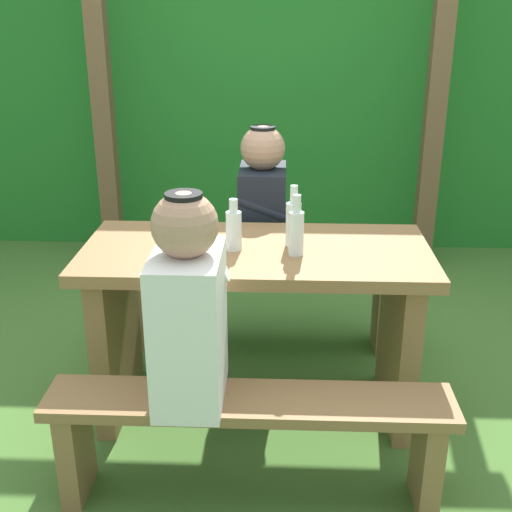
% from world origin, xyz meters
% --- Properties ---
extents(ground_plane, '(12.00, 12.00, 0.00)m').
position_xyz_m(ground_plane, '(0.00, 0.00, 0.00)').
color(ground_plane, '#46712E').
extents(hedge_backdrop, '(6.40, 0.60, 2.05)m').
position_xyz_m(hedge_backdrop, '(0.00, 2.36, 1.02)').
color(hedge_backdrop, '#227425').
rests_on(hedge_backdrop, ground_plane).
extents(pergola_post_left, '(0.12, 0.12, 2.10)m').
position_xyz_m(pergola_post_left, '(-1.05, 1.72, 1.05)').
color(pergola_post_left, brown).
rests_on(pergola_post_left, ground_plane).
extents(pergola_post_right, '(0.12, 0.12, 2.10)m').
position_xyz_m(pergola_post_right, '(1.05, 1.72, 1.05)').
color(pergola_post_right, brown).
rests_on(pergola_post_right, ground_plane).
extents(picnic_table, '(1.40, 0.64, 0.75)m').
position_xyz_m(picnic_table, '(0.00, 0.00, 0.51)').
color(picnic_table, olive).
rests_on(picnic_table, ground_plane).
extents(bench_near, '(1.40, 0.24, 0.42)m').
position_xyz_m(bench_near, '(0.00, -0.57, 0.30)').
color(bench_near, olive).
rests_on(bench_near, ground_plane).
extents(bench_far, '(1.40, 0.24, 0.42)m').
position_xyz_m(bench_far, '(0.00, 0.57, 0.30)').
color(bench_far, olive).
rests_on(bench_far, ground_plane).
extents(person_white_shirt, '(0.25, 0.35, 0.72)m').
position_xyz_m(person_white_shirt, '(-0.19, -0.56, 0.75)').
color(person_white_shirt, white).
rests_on(person_white_shirt, bench_near).
extents(person_black_coat, '(0.25, 0.35, 0.72)m').
position_xyz_m(person_black_coat, '(0.01, 0.56, 0.75)').
color(person_black_coat, black).
rests_on(person_black_coat, bench_far).
extents(drinking_glass, '(0.06, 0.06, 0.09)m').
position_xyz_m(drinking_glass, '(-0.27, 0.00, 0.80)').
color(drinking_glass, silver).
rests_on(drinking_glass, picnic_table).
extents(bottle_left, '(0.06, 0.06, 0.25)m').
position_xyz_m(bottle_left, '(0.15, 0.03, 0.85)').
color(bottle_left, silver).
rests_on(bottle_left, picnic_table).
extents(bottle_right, '(0.06, 0.06, 0.21)m').
position_xyz_m(bottle_right, '(-0.09, -0.02, 0.84)').
color(bottle_right, silver).
rests_on(bottle_right, picnic_table).
extents(bottle_center, '(0.06, 0.06, 0.24)m').
position_xyz_m(bottle_center, '(0.16, -0.07, 0.85)').
color(bottle_center, silver).
rests_on(bottle_center, picnic_table).
extents(cell_phone, '(0.12, 0.16, 0.01)m').
position_xyz_m(cell_phone, '(-0.18, -0.11, 0.76)').
color(cell_phone, silver).
rests_on(cell_phone, picnic_table).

